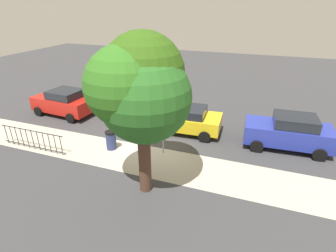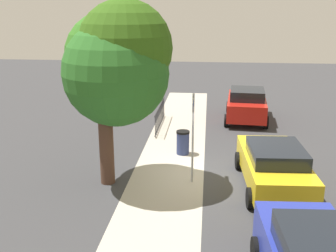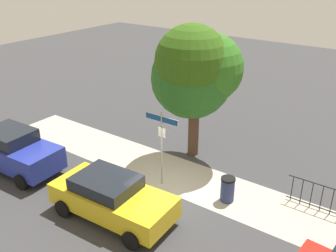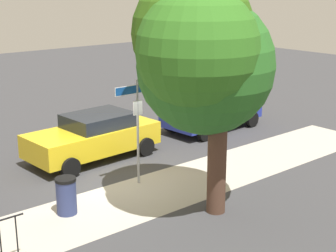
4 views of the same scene
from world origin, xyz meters
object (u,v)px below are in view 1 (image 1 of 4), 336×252
shade_tree (139,88)px  car_blue (289,132)px  trash_bin (111,140)px  car_yellow (183,119)px  street_sign (163,112)px  car_red (64,102)px

shade_tree → car_blue: shade_tree is taller
trash_bin → shade_tree: bearing=144.0°
trash_bin → car_yellow: bearing=-131.7°
street_sign → car_yellow: size_ratio=0.69×
car_yellow → shade_tree: bearing=85.8°
shade_tree → car_yellow: size_ratio=1.34×
car_blue → trash_bin: bearing=17.5°
street_sign → trash_bin: street_sign is taller
street_sign → car_yellow: bearing=-93.6°
street_sign → shade_tree: shade_tree is taller
car_yellow → street_sign: bearing=83.5°
car_yellow → car_blue: bearing=177.2°
shade_tree → car_red: 10.06m
shade_tree → car_blue: size_ratio=1.41×
shade_tree → trash_bin: (2.75, -1.99, -3.65)m
shade_tree → car_blue: (-5.77, -5.22, -3.23)m
car_red → car_blue: bearing=-174.7°
car_blue → trash_bin: (8.52, 3.22, -0.42)m
car_blue → car_yellow: (5.66, 0.02, -0.11)m
shade_tree → car_blue: 8.42m
street_sign → trash_bin: (2.69, 0.50, -1.73)m
shade_tree → car_red: size_ratio=1.45×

